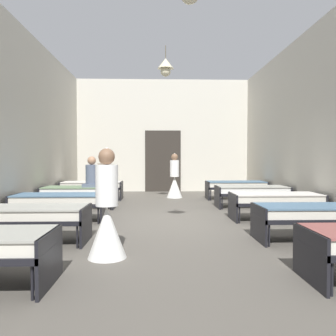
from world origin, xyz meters
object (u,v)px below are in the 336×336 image
Objects in this scene: bed_left_row_1 at (26,215)px; bed_left_row_2 at (59,200)px; bed_right_row_1 at (315,214)px; patient_seated_primary at (103,172)px; bed_right_row_2 at (276,200)px; patient_seated_secondary at (92,176)px; bed_left_row_3 at (79,192)px; nurse_near_aisle at (107,219)px; bed_left_row_4 at (92,186)px; bed_right_row_4 at (236,185)px; nurse_mid_aisle at (175,182)px; bed_right_row_3 at (252,191)px.

bed_left_row_1 is 1.90m from bed_left_row_2.
patient_seated_primary is at bearing 127.18° from bed_right_row_1.
bed_right_row_2 is 2.38× the size of patient_seated_secondary.
bed_left_row_3 is 4.86m from nurse_near_aisle.
bed_left_row_1 is 1.00× the size of bed_left_row_4.
bed_left_row_2 is (0.00, 1.90, 0.00)m from bed_left_row_1.
nurse_near_aisle is 4.72m from patient_seated_secondary.
nurse_mid_aisle is at bearing 166.63° from bed_right_row_4.
bed_left_row_1 is 5.70m from bed_left_row_4.
bed_left_row_4 is 1.28× the size of nurse_mid_aisle.
patient_seated_secondary is (0.35, 3.73, 0.43)m from bed_left_row_1.
nurse_mid_aisle is 2.39m from patient_seated_primary.
bed_right_row_2 is (4.61, 1.90, 0.00)m from bed_left_row_1.
bed_left_row_2 is at bearing -100.84° from patient_seated_secondary.
bed_right_row_1 is 7.33m from bed_left_row_4.
patient_seated_primary is 1.00× the size of patient_seated_secondary.
bed_left_row_3 is at bearing 90.00° from bed_left_row_1.
bed_left_row_1 is at bearing -93.57° from patient_seated_primary.
bed_right_row_2 is at bearing -23.23° from patient_seated_secondary.
bed_left_row_4 is (-4.61, 3.80, 0.00)m from bed_right_row_2.
bed_left_row_3 is 1.00× the size of bed_left_row_4.
nurse_near_aisle is 1.86× the size of patient_seated_secondary.
bed_right_row_3 is (4.61, 3.80, 0.00)m from bed_left_row_1.
bed_right_row_2 is 4.69m from nurse_mid_aisle.
nurse_near_aisle is at bearing -80.97° from patient_seated_primary.
nurse_mid_aisle reaches higher than bed_left_row_1.
patient_seated_secondary reaches higher than bed_left_row_1.
bed_left_row_3 is (-4.61, 3.80, 0.00)m from bed_right_row_1.
bed_left_row_1 and bed_right_row_2 have the same top height.
bed_right_row_1 and bed_left_row_2 have the same top height.
patient_seated_primary reaches higher than bed_left_row_3.
bed_left_row_3 is 1.28× the size of nurse_mid_aisle.
bed_left_row_2 is (-4.61, 1.90, 0.00)m from bed_right_row_1.
bed_right_row_4 is 2.38× the size of patient_seated_secondary.
bed_right_row_3 and bed_right_row_4 have the same top height.
nurse_near_aisle is at bearing -124.71° from bed_right_row_3.
patient_seated_primary is at bearing -178.88° from bed_right_row_4.
bed_right_row_3 is at bearing 39.50° from bed_left_row_1.
bed_left_row_3 is 3.56m from nurse_mid_aisle.
bed_right_row_1 is 1.00× the size of bed_right_row_4.
patient_seated_primary is at bearing 127.39° from nurse_mid_aisle.
bed_right_row_2 and bed_right_row_3 have the same top height.
bed_left_row_1 is 3.80m from bed_left_row_3.
bed_right_row_4 is 2.38× the size of patient_seated_primary.
nurse_mid_aisle is (1.27, 7.03, 0.00)m from nurse_near_aisle.
nurse_mid_aisle is (-1.96, 6.17, 0.09)m from bed_right_row_1.
bed_right_row_1 is at bearing 0.00° from bed_left_row_1.
patient_seated_primary reaches higher than bed_left_row_4.
bed_left_row_1 is 4.61m from bed_right_row_1.
bed_right_row_3 is at bearing 90.00° from bed_right_row_2.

